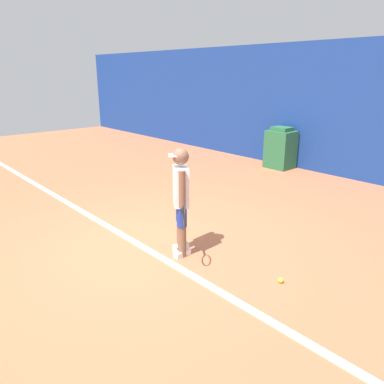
{
  "coord_description": "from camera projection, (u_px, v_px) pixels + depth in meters",
  "views": [
    {
      "loc": [
        4.18,
        -2.88,
        2.46
      ],
      "look_at": [
        0.47,
        0.42,
        0.86
      ],
      "focal_mm": 35.0,
      "sensor_mm": 36.0,
      "label": 1
    }
  ],
  "objects": [
    {
      "name": "tennis_player",
      "position": [
        181.0,
        198.0,
        5.08
      ],
      "size": [
        0.76,
        0.59,
        1.51
      ],
      "rotation": [
        0.0,
        0.0,
        -0.62
      ],
      "color": "brown",
      "rests_on": "ground_plane"
    },
    {
      "name": "covered_chair",
      "position": [
        280.0,
        149.0,
        9.91
      ],
      "size": [
        0.68,
        0.58,
        1.09
      ],
      "color": "#28663D",
      "rests_on": "ground_plane"
    },
    {
      "name": "court_baseline",
      "position": [
        144.0,
        248.0,
        5.48
      ],
      "size": [
        21.6,
        0.1,
        0.01
      ],
      "color": "white",
      "rests_on": "ground_plane"
    },
    {
      "name": "back_wall",
      "position": [
        350.0,
        111.0,
        8.71
      ],
      "size": [
        24.0,
        0.1,
        3.18
      ],
      "color": "navy",
      "rests_on": "ground_plane"
    },
    {
      "name": "tennis_ball",
      "position": [
        281.0,
        280.0,
        4.57
      ],
      "size": [
        0.07,
        0.07,
        0.07
      ],
      "color": "#D1E533",
      "rests_on": "ground_plane"
    },
    {
      "name": "ground_plane",
      "position": [
        150.0,
        246.0,
        5.55
      ],
      "size": [
        24.0,
        24.0,
        0.0
      ],
      "primitive_type": "plane",
      "color": "#B76642"
    }
  ]
}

